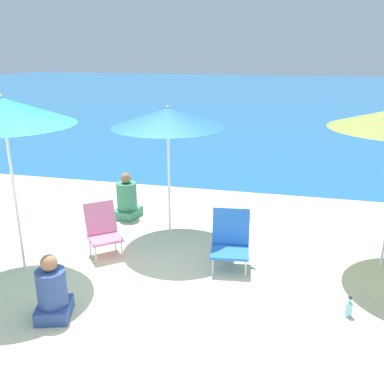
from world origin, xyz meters
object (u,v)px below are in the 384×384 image
object	(u,v)px
beach_chair_blue	(230,239)
person_seated_far	(127,200)
person_seated_near	(52,293)
beach_umbrella_teal	(3,111)
beach_umbrella_blue	(168,118)
beach_chair_pink	(103,228)
water_bottle	(349,309)

from	to	relation	value
beach_chair_blue	person_seated_far	size ratio (longest dim) A/B	0.96
person_seated_near	person_seated_far	world-z (taller)	person_seated_far
beach_umbrella_teal	beach_chair_blue	size ratio (longest dim) A/B	3.01
beach_umbrella_blue	beach_chair_pink	size ratio (longest dim) A/B	2.77
beach_umbrella_blue	person_seated_far	xyz separation A→B (m)	(-0.96, 0.58, -1.59)
beach_umbrella_blue	person_seated_near	distance (m)	3.00
person_seated_near	person_seated_far	size ratio (longest dim) A/B	0.94
beach_umbrella_blue	person_seated_far	distance (m)	1.95
beach_chair_blue	person_seated_near	world-z (taller)	beach_chair_blue
beach_umbrella_teal	beach_chair_pink	distance (m)	2.10
beach_chair_blue	water_bottle	xyz separation A→B (m)	(1.50, -0.89, -0.30)
beach_umbrella_teal	water_bottle	size ratio (longest dim) A/B	9.59
beach_umbrella_blue	beach_chair_pink	xyz separation A→B (m)	(-0.77, -0.84, -1.51)
beach_umbrella_teal	beach_umbrella_blue	bearing A→B (deg)	45.52
beach_chair_pink	water_bottle	size ratio (longest dim) A/B	3.04
beach_umbrella_teal	water_bottle	bearing A→B (deg)	-0.57
beach_chair_blue	person_seated_far	distance (m)	2.47
beach_umbrella_blue	water_bottle	size ratio (longest dim) A/B	8.43
water_bottle	beach_umbrella_teal	bearing A→B (deg)	179.43
beach_umbrella_blue	beach_umbrella_teal	bearing A→B (deg)	-134.48
beach_chair_blue	person_seated_near	bearing A→B (deg)	-143.15
beach_chair_pink	water_bottle	distance (m)	3.49
beach_umbrella_blue	beach_umbrella_teal	size ratio (longest dim) A/B	0.88
beach_umbrella_teal	person_seated_far	size ratio (longest dim) A/B	2.88
beach_umbrella_blue	beach_chair_blue	bearing A→B (deg)	-34.96
beach_umbrella_blue	beach_umbrella_teal	world-z (taller)	beach_umbrella_teal
person_seated_near	water_bottle	world-z (taller)	person_seated_near
beach_umbrella_blue	water_bottle	distance (m)	3.58
beach_umbrella_blue	person_seated_far	world-z (taller)	beach_umbrella_blue
beach_chair_pink	person_seated_near	xyz separation A→B (m)	(0.12, -1.60, -0.10)
beach_umbrella_teal	person_seated_near	world-z (taller)	beach_umbrella_teal
person_seated_near	beach_chair_pink	bearing A→B (deg)	76.81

